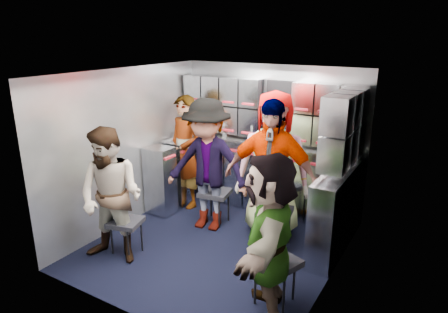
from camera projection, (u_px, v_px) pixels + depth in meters
The scene contains 29 objects.
floor at pixel (218, 245), 4.96m from camera, with size 3.00×3.00×0.00m, color black.
wall_back at pixel (271, 137), 5.87m from camera, with size 2.80×0.04×2.10m, color #90959D.
wall_left at pixel (128, 148), 5.33m from camera, with size 0.04×3.00×2.10m, color #90959D.
wall_right at pixel (337, 188), 3.96m from camera, with size 0.04×3.00×2.10m, color #90959D.
ceiling at pixel (217, 73), 4.33m from camera, with size 2.80×3.00×0.02m, color silver.
cart_bank_back at pixel (264, 176), 5.87m from camera, with size 2.68×0.38×0.99m, color #9CA2AC.
cart_bank_left at pixel (169, 177), 5.85m from camera, with size 0.38×0.76×0.99m, color #9CA2AC.
counter at pixel (265, 142), 5.71m from camera, with size 2.68×0.42×0.03m, color #AFB1B6.
locker_bank_back at pixel (267, 109), 5.62m from camera, with size 2.68×0.28×0.82m, color #9CA2AC.
locker_bank_right at pixel (344, 129), 4.48m from camera, with size 0.28×1.00×0.82m, color #9CA2AC.
right_cabinet at pixel (334, 212), 4.69m from camera, with size 0.28×1.20×1.00m, color #9CA2AC.
coffee_niche at pixel (281, 111), 5.59m from camera, with size 0.46×0.16×0.84m, color black, non-canonical shape.
red_latch_strip at pixel (258, 155), 5.59m from camera, with size 2.60×0.02×0.03m, color maroon.
jump_seat_near_left at pixel (126, 224), 4.68m from camera, with size 0.44×0.42×0.42m.
jump_seat_mid_left at pixel (215, 194), 5.45m from camera, with size 0.45×0.43×0.46m.
jump_seat_center at pixel (277, 199), 5.27m from camera, with size 0.51×0.49×0.48m.
jump_seat_mid_right at pixel (275, 214), 4.84m from camera, with size 0.47×0.45×0.48m.
jump_seat_near_right at pixel (276, 264), 3.79m from camera, with size 0.50×0.49×0.47m.
attendant_standing at pixel (185, 152), 5.87m from camera, with size 0.61×0.40×1.67m, color black.
attendant_arc_a at pixel (111, 197), 4.41m from camera, with size 0.76×0.59×1.57m, color black.
attendant_arc_b at pixel (207, 166), 5.16m from camera, with size 1.13×0.65×1.75m, color black.
attendant_arc_c at pixel (273, 166), 4.97m from camera, with size 0.91×0.59×1.87m, color black.
attendant_arc_d at pixel (270, 179), 4.54m from camera, with size 1.09×0.45×1.85m, color black.
attendant_arc_e at pixel (269, 237), 3.53m from camera, with size 1.46×0.47×1.58m, color black.
bottle_left at pixel (225, 129), 5.95m from camera, with size 0.07×0.07×0.22m, color white.
bottle_mid at pixel (253, 133), 5.72m from camera, with size 0.07×0.07×0.23m, color white.
bottle_right at pixel (329, 142), 5.17m from camera, with size 0.06×0.06×0.28m, color white.
cup_left at pixel (197, 129), 6.20m from camera, with size 0.08×0.08×0.11m, color beige.
cup_right at pixel (341, 150), 5.10m from camera, with size 0.08×0.08×0.10m, color beige.
Camera 1 is at (2.33, -3.74, 2.53)m, focal length 32.00 mm.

